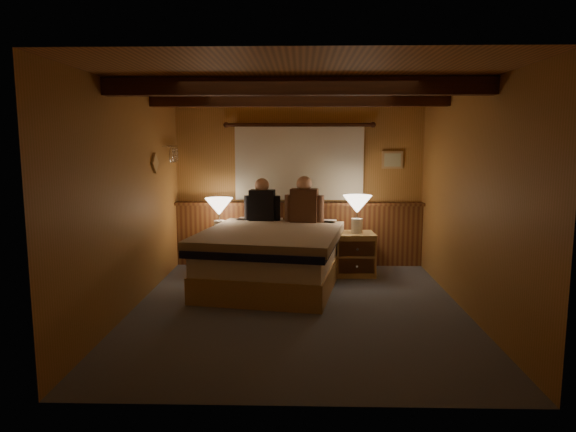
{
  "coord_description": "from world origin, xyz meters",
  "views": [
    {
      "loc": [
        0.03,
        -5.41,
        1.81
      ],
      "look_at": [
        -0.12,
        0.4,
        0.97
      ],
      "focal_mm": 32.0,
      "sensor_mm": 36.0,
      "label": 1
    }
  ],
  "objects_px": {
    "bed": "(273,256)",
    "lamp_left": "(219,209)",
    "nightstand_left": "(217,253)",
    "lamp_right": "(357,207)",
    "duffel_bag": "(226,268)",
    "person_left": "(262,203)",
    "person_right": "(304,203)",
    "nightstand_right": "(354,254)"
  },
  "relations": [
    {
      "from": "bed",
      "to": "lamp_left",
      "type": "distance_m",
      "value": 1.19
    },
    {
      "from": "bed",
      "to": "lamp_right",
      "type": "distance_m",
      "value": 1.37
    },
    {
      "from": "nightstand_left",
      "to": "lamp_left",
      "type": "distance_m",
      "value": 0.62
    },
    {
      "from": "bed",
      "to": "person_left",
      "type": "relative_size",
      "value": 3.79
    },
    {
      "from": "person_right",
      "to": "lamp_left",
      "type": "bearing_deg",
      "value": -176.5
    },
    {
      "from": "nightstand_right",
      "to": "person_right",
      "type": "relative_size",
      "value": 0.88
    },
    {
      "from": "person_right",
      "to": "nightstand_right",
      "type": "bearing_deg",
      "value": 1.7
    },
    {
      "from": "nightstand_left",
      "to": "person_left",
      "type": "height_order",
      "value": "person_left"
    },
    {
      "from": "lamp_right",
      "to": "person_right",
      "type": "relative_size",
      "value": 0.78
    },
    {
      "from": "nightstand_right",
      "to": "duffel_bag",
      "type": "height_order",
      "value": "nightstand_right"
    },
    {
      "from": "lamp_left",
      "to": "person_left",
      "type": "relative_size",
      "value": 0.82
    },
    {
      "from": "person_left",
      "to": "person_right",
      "type": "bearing_deg",
      "value": -7.3
    },
    {
      "from": "bed",
      "to": "person_left",
      "type": "distance_m",
      "value": 0.97
    },
    {
      "from": "bed",
      "to": "nightstand_left",
      "type": "bearing_deg",
      "value": 149.98
    },
    {
      "from": "nightstand_right",
      "to": "lamp_right",
      "type": "height_order",
      "value": "lamp_right"
    },
    {
      "from": "duffel_bag",
      "to": "person_left",
      "type": "bearing_deg",
      "value": 40.92
    },
    {
      "from": "nightstand_left",
      "to": "duffel_bag",
      "type": "height_order",
      "value": "nightstand_left"
    },
    {
      "from": "nightstand_left",
      "to": "lamp_right",
      "type": "distance_m",
      "value": 2.06
    },
    {
      "from": "person_right",
      "to": "bed",
      "type": "bearing_deg",
      "value": -113.94
    },
    {
      "from": "nightstand_right",
      "to": "lamp_left",
      "type": "height_order",
      "value": "lamp_left"
    },
    {
      "from": "person_right",
      "to": "duffel_bag",
      "type": "bearing_deg",
      "value": -147.73
    },
    {
      "from": "person_right",
      "to": "duffel_bag",
      "type": "xyz_separation_m",
      "value": [
        -1.02,
        -0.45,
        -0.8
      ]
    },
    {
      "from": "nightstand_right",
      "to": "person_left",
      "type": "relative_size",
      "value": 0.94
    },
    {
      "from": "nightstand_right",
      "to": "person_left",
      "type": "bearing_deg",
      "value": 168.13
    },
    {
      "from": "person_left",
      "to": "duffel_bag",
      "type": "distance_m",
      "value": 1.06
    },
    {
      "from": "nightstand_left",
      "to": "lamp_right",
      "type": "height_order",
      "value": "lamp_right"
    },
    {
      "from": "nightstand_left",
      "to": "nightstand_right",
      "type": "height_order",
      "value": "nightstand_right"
    },
    {
      "from": "nightstand_left",
      "to": "lamp_right",
      "type": "xyz_separation_m",
      "value": [
        1.94,
        -0.14,
        0.68
      ]
    },
    {
      "from": "person_left",
      "to": "nightstand_right",
      "type": "bearing_deg",
      "value": -4.5
    },
    {
      "from": "lamp_left",
      "to": "duffel_bag",
      "type": "distance_m",
      "value": 0.91
    },
    {
      "from": "bed",
      "to": "lamp_left",
      "type": "height_order",
      "value": "lamp_left"
    },
    {
      "from": "bed",
      "to": "nightstand_left",
      "type": "height_order",
      "value": "bed"
    },
    {
      "from": "lamp_right",
      "to": "nightstand_left",
      "type": "bearing_deg",
      "value": 175.91
    },
    {
      "from": "nightstand_right",
      "to": "duffel_bag",
      "type": "distance_m",
      "value": 1.75
    },
    {
      "from": "lamp_right",
      "to": "lamp_left",
      "type": "bearing_deg",
      "value": 174.51
    },
    {
      "from": "bed",
      "to": "lamp_right",
      "type": "height_order",
      "value": "lamp_right"
    },
    {
      "from": "bed",
      "to": "nightstand_right",
      "type": "relative_size",
      "value": 4.04
    },
    {
      "from": "nightstand_left",
      "to": "lamp_left",
      "type": "xyz_separation_m",
      "value": [
        0.03,
        0.04,
        0.62
      ]
    },
    {
      "from": "bed",
      "to": "nightstand_right",
      "type": "distance_m",
      "value": 1.22
    },
    {
      "from": "bed",
      "to": "nightstand_right",
      "type": "bearing_deg",
      "value": 36.63
    },
    {
      "from": "bed",
      "to": "nightstand_left",
      "type": "relative_size",
      "value": 4.24
    },
    {
      "from": "lamp_right",
      "to": "person_left",
      "type": "height_order",
      "value": "person_left"
    }
  ]
}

